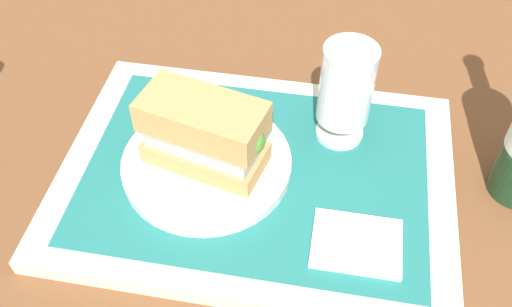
% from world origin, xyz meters
% --- Properties ---
extents(ground_plane, '(3.00, 3.00, 0.00)m').
position_xyz_m(ground_plane, '(0.00, 0.00, 0.00)').
color(ground_plane, brown).
extents(tray, '(0.44, 0.32, 0.02)m').
position_xyz_m(tray, '(0.00, 0.00, 0.01)').
color(tray, beige).
rests_on(tray, ground_plane).
extents(placemat, '(0.38, 0.27, 0.00)m').
position_xyz_m(placemat, '(0.00, 0.00, 0.02)').
color(placemat, '#1E6B66').
rests_on(placemat, tray).
extents(plate, '(0.19, 0.19, 0.01)m').
position_xyz_m(plate, '(-0.06, -0.01, 0.03)').
color(plate, silver).
rests_on(plate, placemat).
extents(sandwich, '(0.14, 0.09, 0.08)m').
position_xyz_m(sandwich, '(-0.05, -0.01, 0.08)').
color(sandwich, tan).
rests_on(sandwich, plate).
extents(beer_glass, '(0.06, 0.06, 0.12)m').
position_xyz_m(beer_glass, '(0.09, 0.07, 0.09)').
color(beer_glass, silver).
rests_on(beer_glass, placemat).
extents(napkin_folded, '(0.09, 0.07, 0.01)m').
position_xyz_m(napkin_folded, '(0.12, -0.08, 0.02)').
color(napkin_folded, white).
rests_on(napkin_folded, placemat).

